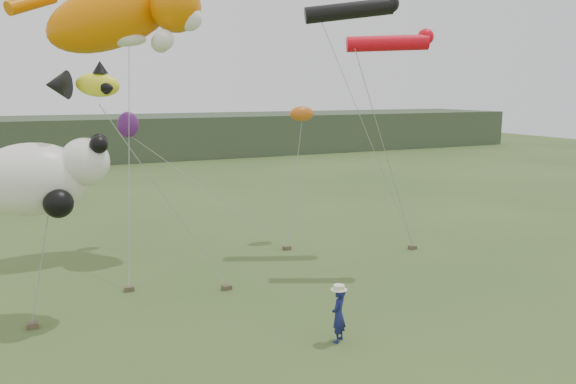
{
  "coord_description": "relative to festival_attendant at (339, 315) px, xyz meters",
  "views": [
    {
      "loc": [
        -7.51,
        -12.23,
        6.5
      ],
      "look_at": [
        -0.44,
        3.0,
        3.46
      ],
      "focal_mm": 35.0,
      "sensor_mm": 36.0,
      "label": 1
    }
  ],
  "objects": [
    {
      "name": "misc_kites",
      "position": [
        -0.06,
        11.12,
        4.56
      ],
      "size": [
        7.96,
        2.87,
        1.28
      ],
      "color": "#CA5E16",
      "rests_on": "ground"
    },
    {
      "name": "cat_kite",
      "position": [
        -3.2,
        10.96,
        8.64
      ],
      "size": [
        7.01,
        3.74,
        4.13
      ],
      "color": "orange",
      "rests_on": "ground"
    },
    {
      "name": "tube_kites",
      "position": [
        5.03,
        6.69,
        8.39
      ],
      "size": [
        3.68,
        4.83,
        2.41
      ],
      "color": "black",
      "rests_on": "ground"
    },
    {
      "name": "ground",
      "position": [
        0.49,
        0.25,
        -0.73
      ],
      "size": [
        120.0,
        120.0,
        0.0
      ],
      "primitive_type": "plane",
      "color": "#385123",
      "rests_on": "ground"
    },
    {
      "name": "sandbag_anchors",
      "position": [
        -0.7,
        6.02,
        -0.65
      ],
      "size": [
        14.76,
        4.33,
        0.15
      ],
      "color": "brown",
      "rests_on": "ground"
    },
    {
      "name": "headland",
      "position": [
        -2.62,
        44.94,
        1.19
      ],
      "size": [
        90.0,
        13.0,
        4.0
      ],
      "color": "#2D3D28",
      "rests_on": "ground"
    },
    {
      "name": "fish_kite",
      "position": [
        -5.51,
        4.89,
        5.95
      ],
      "size": [
        2.21,
        1.45,
        1.06
      ],
      "color": "yellow",
      "rests_on": "ground"
    },
    {
      "name": "festival_attendant",
      "position": [
        0.0,
        0.0,
        0.0
      ],
      "size": [
        0.63,
        0.61,
        1.46
      ],
      "primitive_type": "imported",
      "rotation": [
        0.0,
        0.0,
        3.82
      ],
      "color": "navy",
      "rests_on": "ground"
    },
    {
      "name": "panda_kite",
      "position": [
        -6.74,
        4.83,
        3.4
      ],
      "size": [
        3.58,
        2.32,
        2.23
      ],
      "color": "white",
      "rests_on": "ground"
    }
  ]
}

